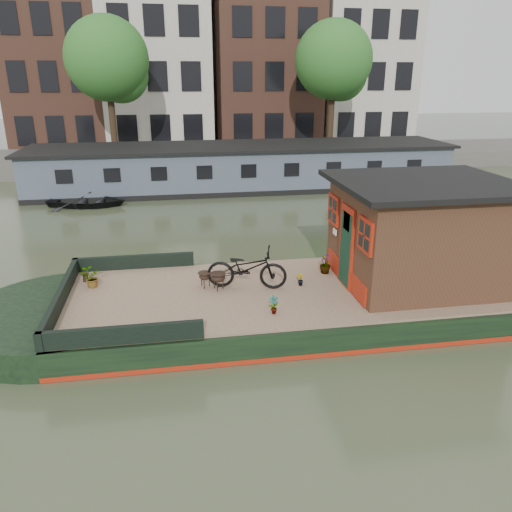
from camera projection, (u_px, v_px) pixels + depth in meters
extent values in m
plane|color=#343E27|center=(326.00, 311.00, 11.87)|extent=(120.00, 120.00, 0.00)
cube|color=black|center=(326.00, 300.00, 11.77)|extent=(12.00, 4.00, 0.60)
cylinder|color=black|center=(60.00, 319.00, 10.83)|extent=(4.00, 4.00, 0.60)
cube|color=#9C200E|center=(326.00, 309.00, 11.85)|extent=(12.02, 4.02, 0.10)
cube|color=#94775B|center=(327.00, 287.00, 11.65)|extent=(11.80, 3.80, 0.05)
cube|color=black|center=(61.00, 297.00, 10.66)|extent=(0.12, 4.00, 0.35)
cube|color=black|center=(134.00, 262.00, 12.66)|extent=(3.00, 0.12, 0.35)
cube|color=black|center=(121.00, 335.00, 9.11)|extent=(3.00, 0.12, 0.35)
cube|color=#331E13|center=(420.00, 235.00, 11.60)|extent=(3.50, 3.00, 2.30)
cube|color=black|center=(426.00, 183.00, 11.18)|extent=(4.00, 3.50, 0.12)
cube|color=#9C200E|center=(347.00, 247.00, 11.39)|extent=(0.06, 0.80, 1.90)
cube|color=black|center=(346.00, 249.00, 11.40)|extent=(0.04, 0.64, 1.70)
cube|color=#9C200E|center=(366.00, 236.00, 10.21)|extent=(0.06, 0.72, 0.72)
cube|color=#9C200E|center=(334.00, 210.00, 12.15)|extent=(0.06, 0.72, 0.72)
imported|color=black|center=(247.00, 268.00, 11.42)|extent=(1.94, 1.08, 0.97)
imported|color=#A43B2E|center=(274.00, 305.00, 10.24)|extent=(0.25, 0.20, 0.40)
imported|color=brown|center=(300.00, 280.00, 11.65)|extent=(0.18, 0.19, 0.28)
imported|color=brown|center=(91.00, 278.00, 11.51)|extent=(0.47, 0.42, 0.46)
imported|color=#925C27|center=(325.00, 264.00, 12.35)|extent=(0.29, 0.29, 0.49)
cylinder|color=black|center=(86.00, 277.00, 11.89)|extent=(0.19, 0.19, 0.21)
cylinder|color=black|center=(99.00, 335.00, 9.27)|extent=(0.16, 0.16, 0.18)
imported|color=black|center=(87.00, 198.00, 21.30)|extent=(3.69, 2.97, 0.68)
cube|color=#414E57|center=(242.00, 168.00, 24.50)|extent=(20.00, 4.00, 2.00)
cube|color=black|center=(242.00, 146.00, 24.14)|extent=(20.40, 4.40, 0.12)
cube|color=black|center=(243.00, 185.00, 24.80)|extent=(20.00, 4.05, 0.24)
cube|color=#47443F|center=(228.00, 158.00, 30.71)|extent=(60.00, 6.00, 0.90)
cube|color=brown|center=(57.00, 40.00, 33.14)|extent=(6.00, 8.00, 15.00)
cube|color=#B7B2A3|center=(155.00, 29.00, 33.90)|extent=(7.00, 8.00, 16.50)
cube|color=brown|center=(264.00, 38.00, 35.24)|extent=(7.00, 8.00, 15.50)
cube|color=#B7B2A3|center=(358.00, 35.00, 36.25)|extent=(6.50, 8.00, 16.00)
cylinder|color=#332316|center=(113.00, 121.00, 27.47)|extent=(0.36, 0.36, 4.00)
sphere|color=#29571D|center=(107.00, 59.00, 26.37)|extent=(4.40, 4.40, 4.40)
sphere|color=#29571D|center=(120.00, 75.00, 27.02)|extent=(3.00, 3.00, 3.00)
cylinder|color=#332316|center=(331.00, 118.00, 29.42)|extent=(0.36, 0.36, 4.00)
sphere|color=#29571D|center=(334.00, 60.00, 28.32)|extent=(4.40, 4.40, 4.40)
sphere|color=#29571D|center=(341.00, 75.00, 28.97)|extent=(3.00, 3.00, 3.00)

